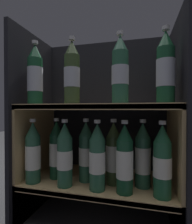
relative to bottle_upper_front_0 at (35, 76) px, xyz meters
The scene contains 18 objects.
fridge_back_wall 0.45m from the bottle_upper_front_0, 48.15° to the left, with size 0.72×0.02×0.90m, color black.
fridge_side_left 0.26m from the bottle_upper_front_0, 125.94° to the left, with size 0.02×0.39×0.90m, color black.
fridge_side_right 0.66m from the bottle_upper_front_0, 10.39° to the left, with size 0.02×0.39×0.90m, color black.
shelf_lower 0.58m from the bottle_upper_front_0, 20.92° to the left, with size 0.68×0.35×0.20m.
shelf_upper 0.39m from the bottle_upper_front_0, 21.58° to the left, with size 0.68×0.35×0.54m.
bottle_upper_front_0 is the anchor object (origin of this frame).
bottle_upper_front_1 0.18m from the bottle_upper_front_0, ahead, with size 0.07×0.07×0.29m.
bottle_upper_front_2 0.38m from the bottle_upper_front_0, ahead, with size 0.07×0.07×0.29m.
bottle_upper_front_3 0.55m from the bottle_upper_front_0, ahead, with size 0.07×0.07×0.29m.
bottle_lower_front_0 0.35m from the bottle_upper_front_0, behind, with size 0.07×0.07×0.29m.
bottle_lower_front_1 0.38m from the bottle_upper_front_0, ahead, with size 0.07×0.07×0.29m.
bottle_lower_front_2 0.45m from the bottle_upper_front_0, ahead, with size 0.07×0.07×0.29m.
bottle_lower_front_3 0.53m from the bottle_upper_front_0, ahead, with size 0.07×0.07×0.29m.
bottle_lower_front_4 0.64m from the bottle_upper_front_0, ahead, with size 0.07×0.07×0.29m.
bottle_lower_back_0 0.36m from the bottle_upper_front_0, 49.10° to the left, with size 0.07×0.07×0.29m.
bottle_lower_back_1 0.41m from the bottle_upper_front_0, 19.32° to the left, with size 0.07×0.07×0.29m.
bottle_lower_back_2 0.49m from the bottle_upper_front_0, 12.41° to the left, with size 0.07×0.07×0.29m.
bottle_lower_back_3 0.59m from the bottle_upper_front_0, ahead, with size 0.07×0.07×0.29m.
Camera 1 is at (0.19, -0.63, 0.52)m, focal length 28.00 mm.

